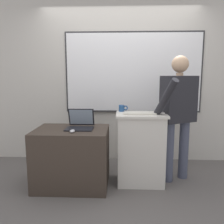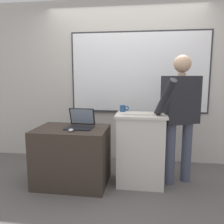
# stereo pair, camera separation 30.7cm
# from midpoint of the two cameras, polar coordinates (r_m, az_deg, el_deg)

# --- Properties ---
(ground_plane) EXTENTS (30.00, 30.00, 0.00)m
(ground_plane) POSITION_cam_midpoint_polar(r_m,az_deg,el_deg) (3.00, 3.69, -19.65)
(ground_plane) COLOR #5B5654
(back_wall) EXTENTS (6.40, 0.17, 2.61)m
(back_wall) POSITION_cam_midpoint_polar(r_m,az_deg,el_deg) (3.95, 5.64, 7.24)
(back_wall) COLOR beige
(back_wall) RESTS_ON ground_plane
(lectern_podium) EXTENTS (0.65, 0.46, 0.94)m
(lectern_podium) POSITION_cam_midpoint_polar(r_m,az_deg,el_deg) (3.16, 9.73, -8.89)
(lectern_podium) COLOR beige
(lectern_podium) RESTS_ON ground_plane
(side_desk) EXTENTS (0.93, 0.67, 0.75)m
(side_desk) POSITION_cam_midpoint_polar(r_m,az_deg,el_deg) (3.19, -6.82, -10.49)
(side_desk) COLOR #382D26
(side_desk) RESTS_ON ground_plane
(person_presenter) EXTENTS (0.63, 0.71, 1.68)m
(person_presenter) POSITION_cam_midpoint_polar(r_m,az_deg,el_deg) (3.21, 18.79, 0.37)
(person_presenter) COLOR #474C60
(person_presenter) RESTS_ON ground_plane
(laptop) EXTENTS (0.34, 0.33, 0.25)m
(laptop) POSITION_cam_midpoint_polar(r_m,az_deg,el_deg) (3.11, -4.77, -2.47)
(laptop) COLOR black
(laptop) RESTS_ON side_desk
(wireless_keyboard) EXTENTS (0.42, 0.13, 0.02)m
(wireless_keyboard) POSITION_cam_midpoint_polar(r_m,az_deg,el_deg) (2.99, 9.43, -0.49)
(wireless_keyboard) COLOR beige
(wireless_keyboard) RESTS_ON lectern_podium
(computer_mouse_by_laptop) EXTENTS (0.06, 0.10, 0.03)m
(computer_mouse_by_laptop) POSITION_cam_midpoint_polar(r_m,az_deg,el_deg) (2.90, -6.89, -4.38)
(computer_mouse_by_laptop) COLOR #BCBCC1
(computer_mouse_by_laptop) RESTS_ON side_desk
(computer_mouse_by_keyboard) EXTENTS (0.06, 0.10, 0.03)m
(computer_mouse_by_keyboard) POSITION_cam_midpoint_polar(r_m,az_deg,el_deg) (3.00, 14.95, -0.51)
(computer_mouse_by_keyboard) COLOR silver
(computer_mouse_by_keyboard) RESTS_ON lectern_podium
(coffee_mug) EXTENTS (0.12, 0.07, 0.09)m
(coffee_mug) POSITION_cam_midpoint_polar(r_m,az_deg,el_deg) (3.21, 5.44, 0.86)
(coffee_mug) COLOR #234C84
(coffee_mug) RESTS_ON lectern_podium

